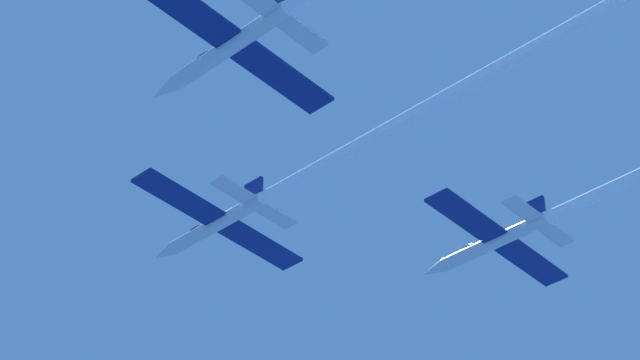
% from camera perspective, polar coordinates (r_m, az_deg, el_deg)
% --- Properties ---
extents(jet_lead, '(16.92, 56.06, 2.80)m').
position_cam_1_polar(jet_lead, '(87.93, 2.43, 1.99)').
color(jet_lead, silver).
extents(jet_right_wing, '(16.92, 49.13, 2.80)m').
position_cam_1_polar(jet_right_wing, '(94.55, 14.73, 0.16)').
color(jet_right_wing, silver).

